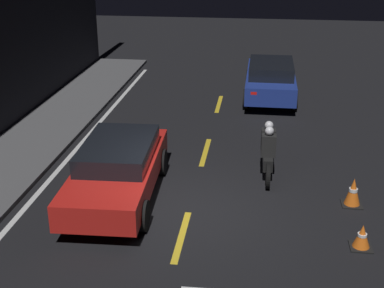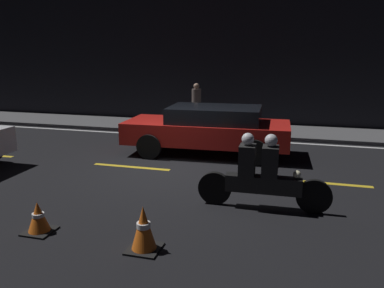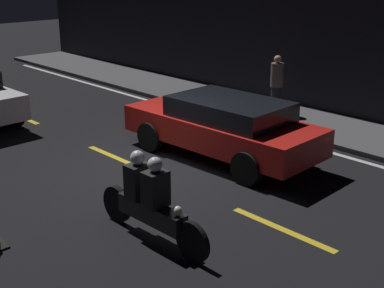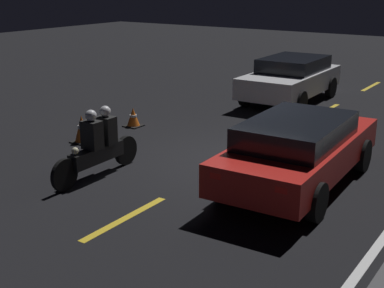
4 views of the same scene
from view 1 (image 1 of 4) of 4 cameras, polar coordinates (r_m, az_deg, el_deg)
name	(u,v)px [view 1 (image 1 of 4)]	position (r m, az deg, el deg)	size (l,w,h in m)	color
ground_plane	(188,212)	(11.98, -0.40, -7.32)	(56.00, 56.00, 0.00)	black
lane_dash_c	(182,236)	(11.12, -1.12, -9.80)	(2.00, 0.14, 0.01)	gold
lane_dash_d	(205,152)	(15.10, 1.44, -0.85)	(2.00, 0.14, 0.01)	gold
lane_dash_e	(219,104)	(19.31, 2.89, 4.29)	(2.00, 0.14, 0.01)	gold
lane_solid_kerb	(30,202)	(12.95, -16.87, -5.94)	(25.20, 0.14, 0.01)	silver
taxi_red	(118,168)	(12.46, -7.92, -2.56)	(4.52, 1.99, 1.33)	red
sedan_blue	(271,78)	(19.95, 8.38, 6.96)	(4.47, 1.87, 1.41)	navy
motorcycle	(268,151)	(13.66, 8.10, -0.72)	(2.37, 0.38, 1.38)	black
traffic_cone_near	(362,237)	(11.16, 17.68, -9.42)	(0.44, 0.44, 0.50)	black
traffic_cone_mid	(353,192)	(12.68, 16.80, -4.94)	(0.46, 0.46, 0.66)	black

